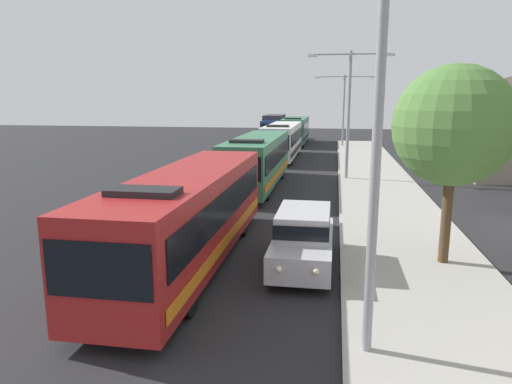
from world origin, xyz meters
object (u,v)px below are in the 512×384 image
Objects in this scene: bus_middle at (282,140)px; roadside_tree at (454,126)px; box_truck_oncoming at (273,126)px; bus_second_in_line at (258,160)px; streetlamp_mid at (349,102)px; streetlamp_far at (344,102)px; streetlamp_near at (379,106)px; white_suv at (303,236)px; bus_fourth_in_line at (295,130)px; bus_lead at (190,213)px.

roadside_tree is at bearing -72.45° from bus_middle.
bus_second_in_line is at bearing -84.18° from box_truck_oncoming.
streetlamp_mid is 16.07m from roadside_tree.
bus_second_in_line is 1.44× the size of streetlamp_mid.
bus_middle is 1.50× the size of streetlamp_far.
streetlamp_mid is (5.40, 3.40, 3.41)m from bus_second_in_line.
roadside_tree reaches higher than bus_second_in_line.
white_suv is at bearing 108.50° from streetlamp_near.
streetlamp_far is (5.40, -1.72, 3.23)m from bus_fourth_in_line.
roadside_tree is (8.19, -12.42, 2.84)m from bus_second_in_line.
bus_fourth_in_line is 45.71m from streetlamp_near.
roadside_tree is (11.49, -44.83, 2.83)m from box_truck_oncoming.
streetlamp_far is at bearing 77.89° from bus_second_in_line.
bus_fourth_in_line reaches higher than white_suv.
bus_lead is 1.62× the size of box_truck_oncoming.
streetlamp_mid is (0.00, 21.77, -0.14)m from streetlamp_near.
streetlamp_near is (5.40, -18.37, 3.55)m from bus_second_in_line.
bus_lead reaches higher than white_suv.
box_truck_oncoming is at bearing 99.89° from bus_middle.
streetlamp_mid reaches higher than roadside_tree.
bus_lead is 18.05m from streetlamp_mid.
streetlamp_mid is at bearing 100.00° from roadside_tree.
streetlamp_near reaches higher than bus_lead.
streetlamp_near reaches higher than white_suv.
bus_lead is at bearing -172.60° from roadside_tree.
white_suv is 0.59× the size of streetlamp_mid.
streetlamp_mid reaches higher than streetlamp_far.
bus_lead and bus_second_in_line have the same top height.
bus_lead is 8.10m from streetlamp_near.
white_suv is (3.70, -40.17, -0.66)m from bus_fourth_in_line.
streetlamp_mid is 21.77m from streetlamp_far.
streetlamp_mid is at bearing 90.00° from streetlamp_near.
box_truck_oncoming is 1.19× the size of roadside_tree.
bus_second_in_line is at bearing 105.55° from white_suv.
box_truck_oncoming is 46.36m from roadside_tree.
streetlamp_far is at bearing 65.23° from bus_middle.
streetlamp_mid is 1.06× the size of streetlamp_far.
streetlamp_near is 1.31× the size of roadside_tree.
streetlamp_near is at bearing -90.00° from streetlamp_mid.
streetlamp_mid reaches higher than bus_middle.
streetlamp_near is (1.70, -5.08, 4.21)m from white_suv.
streetlamp_far is (0.00, 43.54, -0.32)m from streetlamp_near.
streetlamp_mid is at bearing -61.81° from bus_middle.
white_suv is 17.26m from streetlamp_mid.
box_truck_oncoming is (-3.30, 32.41, 0.01)m from bus_second_in_line.
streetlamp_near is at bearing -115.12° from roadside_tree.
bus_fourth_in_line is at bearing 90.00° from bus_lead.
streetlamp_far is at bearing 87.47° from white_suv.
streetlamp_far is 1.22× the size of roadside_tree.
bus_fourth_in_line is 1.40× the size of streetlamp_far.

